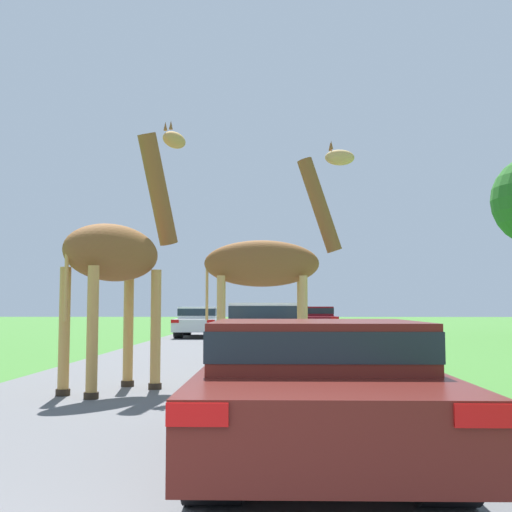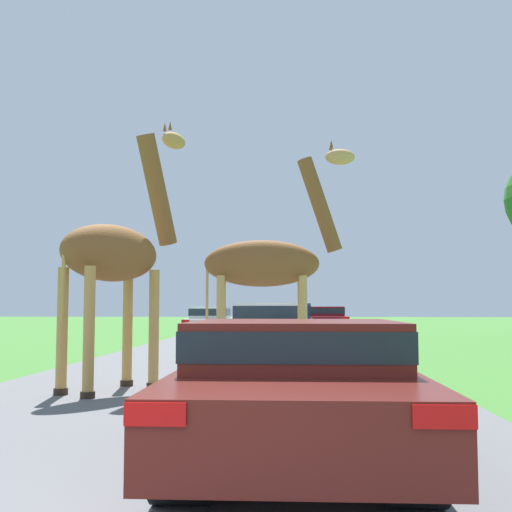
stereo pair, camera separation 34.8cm
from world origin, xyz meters
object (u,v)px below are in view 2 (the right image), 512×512
Objects in this scene: giraffe_near_road at (270,263)px; car_queue_right at (210,320)px; car_verge_right at (324,320)px; car_lead_maroon at (295,384)px; car_queue_left at (269,330)px; giraffe_companion at (118,253)px; car_far_ahead at (285,323)px.

giraffe_near_road reaches higher than car_queue_right.
car_queue_right is 5.11m from car_verge_right.
car_verge_right reaches higher than car_lead_maroon.
car_queue_left is at bearing -75.97° from car_queue_right.
giraffe_near_road is at bearing -79.19° from car_queue_right.
car_queue_right is (-3.60, 22.86, 0.05)m from car_lead_maroon.
car_queue_right is (-3.18, 16.68, -1.44)m from giraffe_near_road.
giraffe_companion is 18.39m from car_queue_right.
car_queue_left is at bearing 102.80° from giraffe_companion.
giraffe_near_road is 0.96× the size of giraffe_companion.
car_queue_left is (2.28, 6.17, -1.46)m from giraffe_companion.
car_queue_left is at bearing -99.31° from car_verge_right.
giraffe_companion is 1.01× the size of car_queue_right.
car_lead_maroon is at bearing 1.29° from giraffe_near_road.
giraffe_near_road is at bearing 93.85° from car_lead_maroon.
car_verge_right is at bearing 86.33° from car_lead_maroon.
car_queue_right reaches higher than car_lead_maroon.
giraffe_near_road is 0.93× the size of car_queue_left.
car_far_ahead is at bearing 111.41° from giraffe_companion.
car_queue_right is at bearing 104.03° from car_queue_left.
car_lead_maroon is 0.91× the size of car_queue_right.
giraffe_companion reaches higher than car_verge_right.
car_far_ahead is at bearing 86.89° from car_queue_left.
car_queue_left reaches higher than car_verge_right.
car_verge_right is (2.06, 12.55, -0.03)m from car_queue_left.
giraffe_companion is at bearing -110.30° from car_queue_left.
giraffe_near_road is at bearing -88.13° from car_queue_left.
car_queue_right is at bearing 121.35° from car_far_ahead.
giraffe_near_road is at bearing -91.08° from car_far_ahead.
car_queue_left reaches higher than car_queue_right.
car_verge_right is at bearing 171.05° from giraffe_near_road.
car_queue_right is 0.96× the size of car_queue_left.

